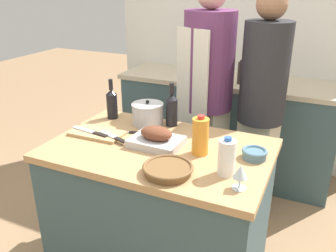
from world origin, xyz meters
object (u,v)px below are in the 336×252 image
object	(u,v)px
milk_jug	(227,157)
knife_bread	(114,137)
juice_jug	(200,136)
knife_chef	(91,132)
wine_bottle_green	(172,109)
roasting_pan	(156,139)
person_cook_guest	(261,103)
person_cook_aproned	(207,92)
mixing_bowl	(254,154)
stock_pot	(148,114)
wine_glass_left	(240,173)
knife_paring	(126,132)
wine_bottle_dark	(112,103)
condiment_bottle_tall	(241,73)
wicker_basket	(168,169)
cutting_board	(97,133)
condiment_bottle_short	(263,71)

from	to	relation	value
milk_jug	knife_bread	distance (m)	0.71
juice_jug	knife_chef	xyz separation A→B (m)	(-0.67, -0.04, -0.08)
wine_bottle_green	knife_bread	xyz separation A→B (m)	(-0.21, -0.35, -0.09)
roasting_pan	milk_jug	distance (m)	0.47
wine_bottle_green	person_cook_guest	bearing A→B (deg)	44.41
wine_bottle_green	knife_bread	bearing A→B (deg)	-121.20
person_cook_aproned	mixing_bowl	bearing A→B (deg)	-32.59
roasting_pan	person_cook_guest	world-z (taller)	person_cook_guest
stock_pot	person_cook_guest	bearing A→B (deg)	39.21
mixing_bowl	knife_chef	bearing A→B (deg)	-173.79
roasting_pan	juice_jug	xyz separation A→B (m)	(0.25, 0.01, 0.06)
wine_glass_left	knife_chef	xyz separation A→B (m)	(-0.95, 0.21, -0.06)
juice_jug	knife_paring	bearing A→B (deg)	171.47
wine_bottle_dark	condiment_bottle_tall	bearing A→B (deg)	59.29
person_cook_aproned	person_cook_guest	world-z (taller)	person_cook_aproned
knife_chef	stock_pot	bearing A→B (deg)	52.69
knife_bread	juice_jug	bearing A→B (deg)	5.39
wine_bottle_dark	condiment_bottle_tall	world-z (taller)	wine_bottle_dark
mixing_bowl	condiment_bottle_tall	distance (m)	1.28
mixing_bowl	knife_bread	xyz separation A→B (m)	(-0.79, -0.11, -0.01)
milk_jug	wicker_basket	bearing A→B (deg)	-156.39
mixing_bowl	knife_chef	size ratio (longest dim) A/B	0.49
mixing_bowl	wine_bottle_green	xyz separation A→B (m)	(-0.58, 0.24, 0.08)
roasting_pan	wicker_basket	xyz separation A→B (m)	(0.19, -0.25, -0.02)
cutting_board	knife_paring	bearing A→B (deg)	34.16
milk_jug	wine_bottle_green	size ratio (longest dim) A/B	0.70
person_cook_aproned	condiment_bottle_short	bearing A→B (deg)	88.97
roasting_pan	person_cook_guest	bearing A→B (deg)	61.08
knife_paring	person_cook_guest	distance (m)	0.97
juice_jug	wine_bottle_green	world-z (taller)	wine_bottle_green
wine_bottle_green	condiment_bottle_tall	size ratio (longest dim) A/B	1.38
stock_pot	condiment_bottle_short	distance (m)	1.27
roasting_pan	wine_bottle_dark	bearing A→B (deg)	149.94
condiment_bottle_tall	knife_chef	bearing A→B (deg)	-113.36
juice_jug	person_cook_aproned	xyz separation A→B (m)	(-0.23, 0.79, -0.01)
cutting_board	knife_chef	size ratio (longest dim) A/B	1.19
stock_pot	person_cook_aproned	size ratio (longest dim) A/B	0.12
roasting_pan	knife_paring	world-z (taller)	roasting_pan
milk_jug	wine_bottle_green	xyz separation A→B (m)	(-0.49, 0.45, 0.02)
person_cook_guest	condiment_bottle_tall	bearing A→B (deg)	135.11
stock_pot	wine_bottle_dark	xyz separation A→B (m)	(-0.27, -0.00, 0.04)
cutting_board	milk_jug	distance (m)	0.84
juice_jug	stock_pot	bearing A→B (deg)	150.10
wicker_basket	knife_paring	world-z (taller)	wicker_basket
milk_jug	condiment_bottle_tall	world-z (taller)	condiment_bottle_tall
knife_chef	condiment_bottle_tall	xyz separation A→B (m)	(0.57, 1.32, 0.12)
knife_paring	wicker_basket	bearing A→B (deg)	-38.17
stock_pot	juice_jug	size ratio (longest dim) A/B	0.94
wine_bottle_green	knife_chef	world-z (taller)	wine_bottle_green
milk_jug	condiment_bottle_short	xyz separation A→B (m)	(-0.14, 1.58, 0.05)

